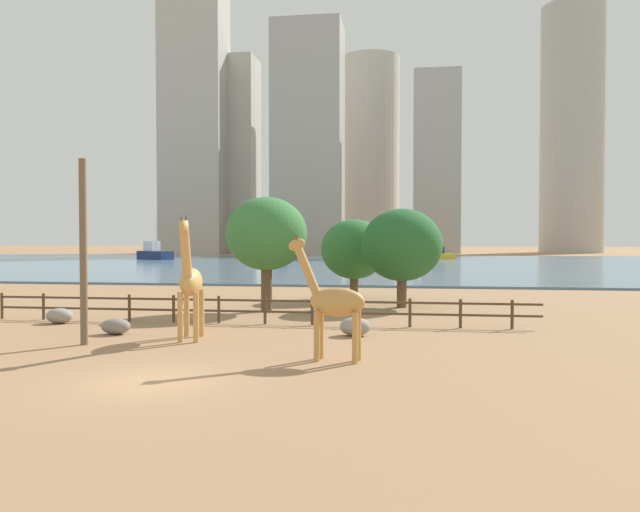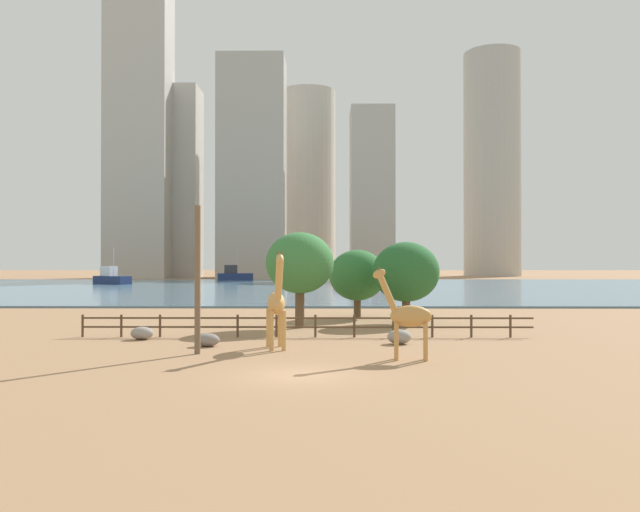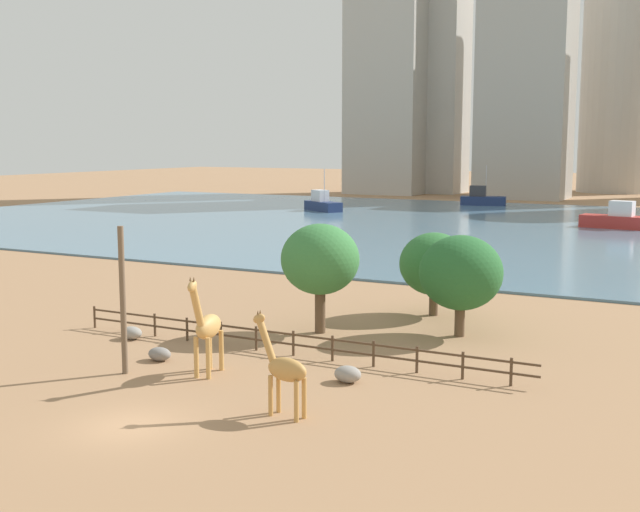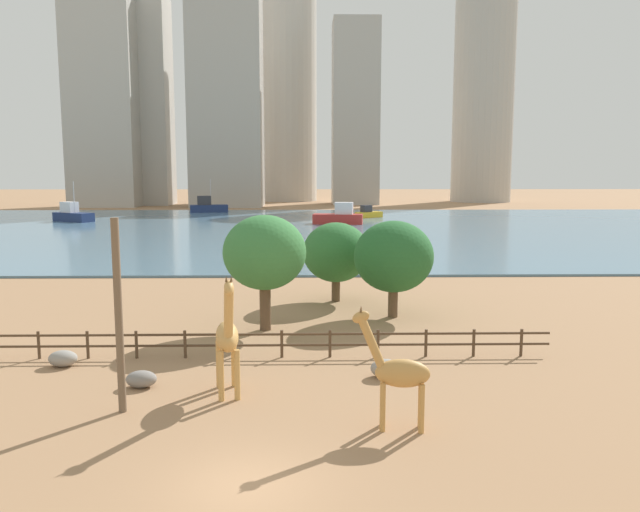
% 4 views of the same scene
% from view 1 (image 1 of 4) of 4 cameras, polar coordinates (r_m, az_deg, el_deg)
% --- Properties ---
extents(ground_plane, '(400.00, 400.00, 0.00)m').
position_cam_1_polar(ground_plane, '(96.87, 3.91, -0.72)').
color(ground_plane, '#9E7551').
extents(harbor_water, '(180.00, 86.00, 0.20)m').
position_cam_1_polar(harbor_water, '(93.87, 3.77, -0.73)').
color(harbor_water, slate).
rests_on(harbor_water, ground).
extents(giraffe_tall, '(1.26, 3.19, 4.94)m').
position_cam_1_polar(giraffe_tall, '(25.19, -11.77, -2.34)').
color(giraffe_tall, tan).
rests_on(giraffe_tall, ground).
extents(giraffe_companion, '(2.72, 0.97, 4.20)m').
position_cam_1_polar(giraffe_companion, '(20.55, 1.21, -4.17)').
color(giraffe_companion, '#C18C47').
rests_on(giraffe_companion, ground).
extents(utility_pole, '(0.28, 0.28, 7.04)m').
position_cam_1_polar(utility_pole, '(25.16, -20.82, 0.34)').
color(utility_pole, brown).
rests_on(utility_pole, ground).
extents(boulder_near_fence, '(1.28, 1.02, 0.77)m').
position_cam_1_polar(boulder_near_fence, '(25.96, 3.22, -6.46)').
color(boulder_near_fence, gray).
rests_on(boulder_near_fence, ground).
extents(boulder_by_pole, '(1.27, 0.96, 0.72)m').
position_cam_1_polar(boulder_by_pole, '(32.11, -22.72, -5.06)').
color(boulder_by_pole, gray).
rests_on(boulder_by_pole, ground).
extents(boulder_small, '(1.24, 0.90, 0.68)m').
position_cam_1_polar(boulder_small, '(27.67, -18.17, -6.13)').
color(boulder_small, gray).
rests_on(boulder_small, ground).
extents(enclosure_fence, '(26.12, 0.14, 1.30)m').
position_cam_1_polar(enclosure_fence, '(29.66, -6.48, -4.71)').
color(enclosure_fence, '#4C3826').
rests_on(enclosure_fence, ground).
extents(tree_left_large, '(4.69, 4.69, 5.76)m').
position_cam_1_polar(tree_left_large, '(36.52, 7.50, 0.99)').
color(tree_left_large, brown).
rests_on(tree_left_large, ground).
extents(tree_center_broad, '(4.50, 4.50, 6.31)m').
position_cam_1_polar(tree_center_broad, '(34.51, -4.92, 2.00)').
color(tree_center_broad, brown).
rests_on(tree_center_broad, ground).
extents(tree_right_tall, '(4.40, 4.40, 5.28)m').
position_cam_1_polar(tree_right_tall, '(41.30, 3.13, 0.61)').
color(tree_right_tall, brown).
rests_on(tree_right_tall, ground).
extents(boat_ferry, '(5.29, 4.54, 2.28)m').
position_cam_1_polar(boat_ferry, '(113.71, 10.95, 0.10)').
color(boat_ferry, gold).
rests_on(boat_ferry, harbor_water).
extents(boat_sailboat, '(8.18, 3.86, 3.46)m').
position_cam_1_polar(boat_sailboat, '(99.95, 7.90, 0.13)').
color(boat_sailboat, '#B22D28').
rests_on(boat_sailboat, harbor_water).
extents(boat_tug, '(8.02, 4.27, 6.86)m').
position_cam_1_polar(boat_tug, '(131.56, -3.25, 0.50)').
color(boat_tug, navy).
rests_on(boat_tug, harbor_water).
extents(boat_barge, '(7.72, 6.15, 6.68)m').
position_cam_1_polar(boat_barge, '(115.14, -14.91, 0.27)').
color(boat_barge, navy).
rests_on(boat_barge, harbor_water).
extents(skyline_tower_needle, '(16.98, 12.51, 56.59)m').
position_cam_1_polar(skyline_tower_needle, '(156.40, -1.09, 10.60)').
color(skyline_tower_needle, '#ADA89E').
rests_on(skyline_tower_needle, ground).
extents(skyline_block_central, '(16.75, 16.75, 56.24)m').
position_cam_1_polar(skyline_block_central, '(184.43, 4.64, 9.18)').
color(skyline_block_central, '#B7B2A8').
rests_on(skyline_block_central, ground).
extents(skyline_tower_glass, '(11.79, 12.66, 46.57)m').
position_cam_1_polar(skyline_tower_glass, '(166.40, 10.58, 8.30)').
color(skyline_tower_glass, '#ADA89E').
rests_on(skyline_tower_glass, ground).
extents(skyline_block_left, '(15.92, 10.73, 94.32)m').
position_cam_1_polar(skyline_block_left, '(168.27, -11.44, 16.50)').
color(skyline_block_left, '#B7B2A8').
rests_on(skyline_block_left, ground).
extents(skyline_block_right, '(16.57, 16.57, 65.84)m').
position_cam_1_polar(skyline_block_right, '(183.88, 22.06, 10.60)').
color(skyline_block_right, '#ADA89E').
rests_on(skyline_block_right, ground).
extents(skyline_tower_short, '(9.56, 11.23, 51.58)m').
position_cam_1_polar(skyline_tower_short, '(169.35, -7.42, 9.05)').
color(skyline_tower_short, '#B7B2A8').
rests_on(skyline_tower_short, ground).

